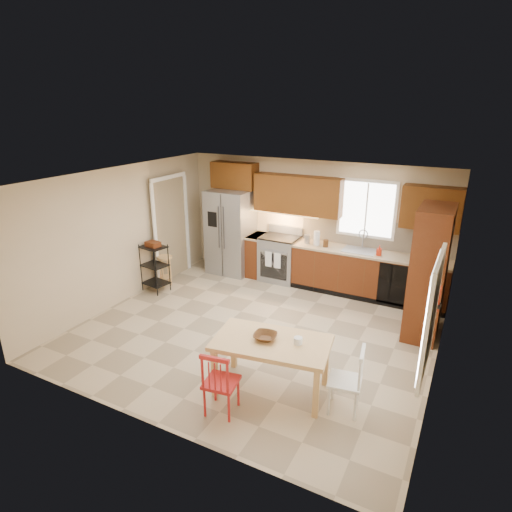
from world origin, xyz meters
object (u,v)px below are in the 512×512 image
at_px(dining_table, 271,366).
at_px(table_bowl, 265,339).
at_px(bar_stool, 165,271).
at_px(chair_red, 221,381).
at_px(range_stove, 280,259).
at_px(fire_extinguisher, 435,298).
at_px(refrigerator, 231,232).
at_px(utility_cart, 155,268).
at_px(chair_white, 345,380).
at_px(table_jar, 298,342).
at_px(pantry, 429,273).
at_px(soap_bottle, 379,250).

bearing_deg(dining_table, table_bowl, 171.17).
xyz_separation_m(table_bowl, bar_stool, (-3.31, 2.10, -0.41)).
height_order(chair_red, bar_stool, chair_red).
bearing_deg(range_stove, table_bowl, -68.49).
bearing_deg(fire_extinguisher, refrigerator, 155.48).
bearing_deg(utility_cart, chair_red, -29.32).
distance_m(chair_white, utility_cart, 4.68).
height_order(chair_red, table_jar, chair_red).
xyz_separation_m(dining_table, chair_red, (-0.35, -0.65, 0.07)).
distance_m(fire_extinguisher, chair_red, 3.01).
distance_m(refrigerator, chair_red, 4.65).
height_order(range_stove, bar_stool, range_stove).
height_order(range_stove, dining_table, range_stove).
height_order(chair_white, table_bowl, chair_white).
xyz_separation_m(refrigerator, pantry, (4.13, -0.93, 0.14)).
relative_size(range_stove, table_bowl, 3.12).
bearing_deg(soap_bottle, table_bowl, -101.29).
xyz_separation_m(soap_bottle, utility_cart, (-3.98, -1.57, -0.51)).
bearing_deg(chair_white, table_jar, 77.45).
bearing_deg(soap_bottle, bar_stool, -162.33).
height_order(dining_table, table_jar, table_jar).
xyz_separation_m(fire_extinguisher, utility_cart, (-5.13, 0.38, -0.62)).
bearing_deg(chair_red, range_stove, 96.20).
relative_size(range_stove, utility_cart, 0.95).
bearing_deg(range_stove, refrigerator, -177.01).
bearing_deg(bar_stool, refrigerator, 61.54).
xyz_separation_m(refrigerator, bar_stool, (-0.80, -1.29, -0.60)).
relative_size(range_stove, chair_white, 1.07).
bearing_deg(soap_bottle, table_jar, -94.57).
bearing_deg(chair_white, chair_red, 109.47).
distance_m(dining_table, chair_white, 0.95).
bearing_deg(pantry, chair_red, -121.14).
bearing_deg(refrigerator, table_jar, -48.48).
bearing_deg(fire_extinguisher, pantry, 100.78).
relative_size(soap_bottle, pantry, 0.09).
height_order(chair_red, utility_cart, utility_cart).
relative_size(fire_extinguisher, dining_table, 0.25).
bearing_deg(table_bowl, refrigerator, 126.52).
bearing_deg(range_stove, dining_table, -67.20).
distance_m(soap_bottle, fire_extinguisher, 2.27).
xyz_separation_m(dining_table, bar_stool, (-3.40, 2.10, -0.04)).
height_order(dining_table, table_bowl, table_bowl).
bearing_deg(dining_table, chair_white, -5.81).
xyz_separation_m(refrigerator, dining_table, (2.60, -3.39, -0.55)).
bearing_deg(chair_red, chair_white, 19.47).
bearing_deg(utility_cart, bar_stool, 99.32).
relative_size(dining_table, chair_red, 1.70).
bearing_deg(dining_table, refrigerator, 118.68).
bearing_deg(bar_stool, fire_extinguisher, -4.29).
bearing_deg(utility_cart, refrigerator, 72.75).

